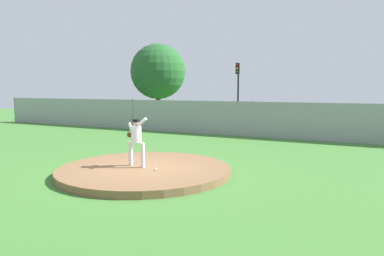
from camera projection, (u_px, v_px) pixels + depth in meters
ground_plane at (220, 147)px, 16.37m from camera, size 80.00×80.00×0.00m
asphalt_strip at (269, 129)px, 23.86m from camera, size 44.00×7.00×0.01m
pitchers_mound at (145, 170)px, 11.08m from camera, size 5.38×5.38×0.21m
pitcher_youth at (136, 137)px, 11.04m from camera, size 0.82×0.32×1.57m
baseball at (156, 169)px, 10.57m from camera, size 0.07×0.07×0.07m
chainlink_fence at (248, 119)px, 19.79m from camera, size 40.06×0.07×2.06m
parked_car_burgundy at (201, 115)px, 25.86m from camera, size 1.94×4.24×1.70m
parked_car_charcoal at (237, 115)px, 24.43m from camera, size 1.78×4.58×1.80m
parked_car_silver at (379, 120)px, 20.90m from camera, size 1.94×4.71×1.73m
parked_car_champagne at (305, 119)px, 22.29m from camera, size 1.85×4.59×1.66m
parked_car_white at (140, 112)px, 28.67m from camera, size 1.94×4.30×1.67m
traffic_cone_orange at (345, 129)px, 21.59m from camera, size 0.40×0.40×0.55m
traffic_light_near at (238, 82)px, 29.18m from camera, size 0.28×0.46×4.80m
tree_bushy_near at (158, 72)px, 37.87m from camera, size 5.89×5.89×7.51m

